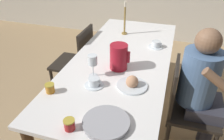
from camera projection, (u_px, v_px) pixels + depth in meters
ground_plane at (120, 119)px, 2.39m from camera, size 20.00×20.00×0.00m
dining_table at (121, 67)px, 2.04m from camera, size 0.85×2.00×0.77m
chair_person_side at (186, 106)px, 1.88m from camera, size 0.42×0.42×0.86m
chair_opposite at (77, 61)px, 2.55m from camera, size 0.42×0.42×0.86m
person_seated at (202, 85)px, 1.76m from camera, size 0.39×0.41×1.17m
red_pitcher at (119, 57)px, 1.78m from camera, size 0.17×0.15×0.21m
wine_glass_water at (93, 61)px, 1.66m from camera, size 0.07×0.07×0.18m
teacup_near_person at (94, 82)px, 1.61m from camera, size 0.15×0.15×0.06m
teacup_across at (156, 45)px, 2.16m from camera, size 0.15×0.15×0.06m
serving_tray at (106, 123)px, 1.28m from camera, size 0.28×0.28×0.03m
bread_plate at (132, 83)px, 1.60m from camera, size 0.23×0.23×0.09m
jam_jar_amber at (50, 88)px, 1.54m from camera, size 0.07×0.07×0.07m
jam_jar_red at (69, 124)px, 1.24m from camera, size 0.07×0.07×0.07m
candlestick_tall at (125, 22)px, 2.39m from camera, size 0.06×0.06×0.36m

